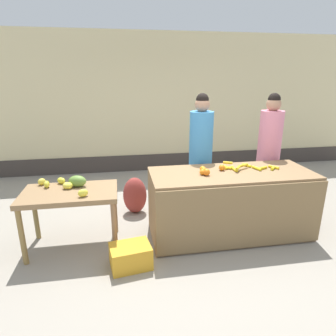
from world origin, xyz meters
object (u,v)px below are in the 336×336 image
at_px(vendor_woman_blue_shirt, 200,156).
at_px(produce_sack, 135,195).
at_px(produce_crate, 131,256).
at_px(vendor_woman_pink_shirt, 268,154).

xyz_separation_m(vendor_woman_blue_shirt, produce_sack, (-0.98, 0.17, -0.63)).
height_order(produce_crate, produce_sack, produce_sack).
xyz_separation_m(produce_crate, produce_sack, (0.13, 1.35, 0.16)).
distance_m(vendor_woman_blue_shirt, produce_crate, 1.80).
bearing_deg(vendor_woman_pink_shirt, produce_sack, 174.41).
distance_m(vendor_woman_blue_shirt, vendor_woman_pink_shirt, 1.06).
xyz_separation_m(vendor_woman_blue_shirt, vendor_woman_pink_shirt, (1.06, -0.03, -0.00)).
xyz_separation_m(vendor_woman_blue_shirt, produce_crate, (-1.11, -1.18, -0.79)).
relative_size(vendor_woman_blue_shirt, produce_crate, 4.13).
bearing_deg(produce_sack, vendor_woman_blue_shirt, -9.79).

